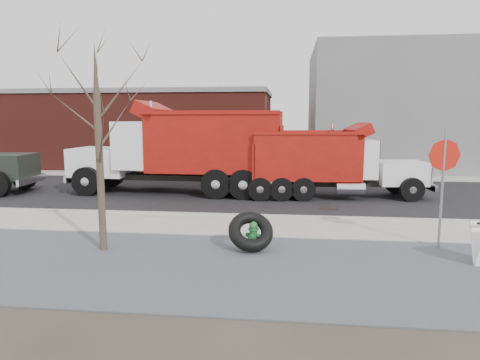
# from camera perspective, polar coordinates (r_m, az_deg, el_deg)

# --- Properties ---
(ground) EXTENTS (120.00, 120.00, 0.00)m
(ground) POSITION_cam_1_polar(r_m,az_deg,el_deg) (13.22, -0.07, -6.49)
(ground) COLOR #383328
(ground) RESTS_ON ground
(gravel_verge) EXTENTS (60.00, 5.00, 0.03)m
(gravel_verge) POSITION_cam_1_polar(r_m,az_deg,el_deg) (9.90, -2.46, -11.49)
(gravel_verge) COLOR slate
(gravel_verge) RESTS_ON ground
(sidewalk) EXTENTS (60.00, 2.50, 0.06)m
(sidewalk) POSITION_cam_1_polar(r_m,az_deg,el_deg) (13.46, 0.05, -6.10)
(sidewalk) COLOR #9E9B93
(sidewalk) RESTS_ON ground
(curb) EXTENTS (60.00, 0.15, 0.11)m
(curb) POSITION_cam_1_polar(r_m,az_deg,el_deg) (14.71, 0.63, -4.77)
(curb) COLOR #9E9B93
(curb) RESTS_ON ground
(road) EXTENTS (60.00, 9.40, 0.02)m
(road) POSITION_cam_1_polar(r_m,az_deg,el_deg) (19.35, 2.09, -1.78)
(road) COLOR black
(road) RESTS_ON ground
(far_sidewalk) EXTENTS (60.00, 2.00, 0.06)m
(far_sidewalk) POSITION_cam_1_polar(r_m,az_deg,el_deg) (24.97, 3.11, 0.51)
(far_sidewalk) COLOR #9E9B93
(far_sidewalk) RESTS_ON ground
(building_grey) EXTENTS (12.00, 10.00, 8.00)m
(building_grey) POSITION_cam_1_polar(r_m,az_deg,el_deg) (31.62, 20.58, 8.82)
(building_grey) COLOR gray
(building_grey) RESTS_ON ground
(building_brick) EXTENTS (20.20, 8.20, 5.30)m
(building_brick) POSITION_cam_1_polar(r_m,az_deg,el_deg) (31.86, -14.66, 6.64)
(building_brick) COLOR maroon
(building_brick) RESTS_ON ground
(bare_tree) EXTENTS (3.20, 3.20, 5.20)m
(bare_tree) POSITION_cam_1_polar(r_m,az_deg,el_deg) (11.14, -18.44, 7.50)
(bare_tree) COLOR #382D23
(bare_tree) RESTS_ON ground
(fire_hydrant) EXTENTS (0.42, 0.41, 0.75)m
(fire_hydrant) POSITION_cam_1_polar(r_m,az_deg,el_deg) (11.08, 1.79, -7.57)
(fire_hydrant) COLOR #2B7135
(fire_hydrant) RESTS_ON ground
(truck_tire) EXTENTS (1.40, 1.33, 1.03)m
(truck_tire) POSITION_cam_1_polar(r_m,az_deg,el_deg) (10.94, 1.45, -6.85)
(truck_tire) COLOR black
(truck_tire) RESTS_ON ground
(stop_sign) EXTENTS (0.83, 0.19, 3.10)m
(stop_sign) POSITION_cam_1_polar(r_m,az_deg,el_deg) (12.03, 25.50, 1.37)
(stop_sign) COLOR gray
(stop_sign) RESTS_ON ground
(dump_truck_red_a) EXTENTS (7.82, 2.79, 3.13)m
(dump_truck_red_a) POSITION_cam_1_polar(r_m,az_deg,el_deg) (18.54, 11.52, 2.58)
(dump_truck_red_a) COLOR black
(dump_truck_red_a) RESTS_ON ground
(dump_truck_red_b) EXTENTS (9.80, 2.96, 4.07)m
(dump_truck_red_b) POSITION_cam_1_polar(r_m,az_deg,el_deg) (19.27, -7.07, 4.29)
(dump_truck_red_b) COLOR black
(dump_truck_red_b) RESTS_ON ground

